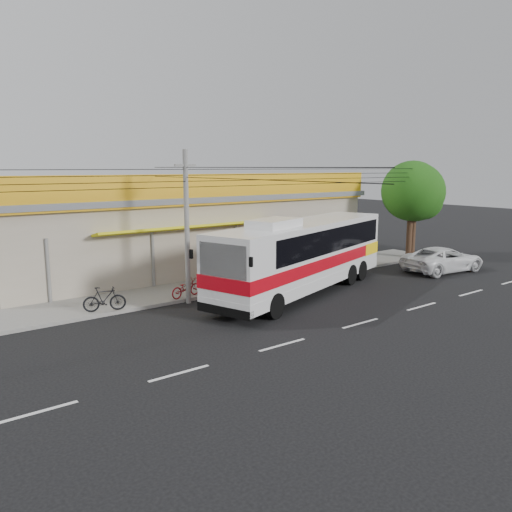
% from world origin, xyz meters
% --- Properties ---
extents(ground, '(120.00, 120.00, 0.00)m').
position_xyz_m(ground, '(0.00, 0.00, 0.00)').
color(ground, black).
rests_on(ground, ground).
extents(sidewalk, '(30.00, 3.20, 0.15)m').
position_xyz_m(sidewalk, '(0.00, 6.00, 0.07)').
color(sidewalk, slate).
rests_on(sidewalk, ground).
extents(lane_markings, '(50.00, 0.12, 0.01)m').
position_xyz_m(lane_markings, '(0.00, -2.50, 0.00)').
color(lane_markings, silver).
rests_on(lane_markings, ground).
extents(storefront_building, '(22.60, 9.20, 5.70)m').
position_xyz_m(storefront_building, '(-0.01, 11.54, 2.30)').
color(storefront_building, '#9F9580').
rests_on(storefront_building, ground).
extents(coach_bus, '(12.63, 6.34, 3.83)m').
position_xyz_m(coach_bus, '(1.64, 2.54, 2.05)').
color(coach_bus, silver).
rests_on(coach_bus, ground).
extents(motorbike_red, '(1.74, 0.91, 0.87)m').
position_xyz_m(motorbike_red, '(-3.76, 4.70, 0.58)').
color(motorbike_red, maroon).
rests_on(motorbike_red, sidewalk).
extents(motorbike_dark, '(1.80, 1.03, 1.04)m').
position_xyz_m(motorbike_dark, '(-7.58, 4.70, 0.67)').
color(motorbike_dark, black).
rests_on(motorbike_dark, sidewalk).
extents(white_car, '(5.42, 2.97, 1.44)m').
position_xyz_m(white_car, '(11.46, 1.29, 0.72)').
color(white_car, white).
rests_on(white_car, ground).
extents(utility_pole, '(34.00, 14.00, 6.81)m').
position_xyz_m(utility_pole, '(-3.91, 4.20, 5.61)').
color(utility_pole, slate).
rests_on(utility_pole, ground).
extents(tree_near, '(3.83, 3.83, 6.36)m').
position_xyz_m(tree_near, '(13.60, 4.85, 4.30)').
color(tree_near, '#321F14').
rests_on(tree_near, ground).
extents(tree_far, '(3.91, 3.91, 6.48)m').
position_xyz_m(tree_far, '(13.28, 4.88, 4.38)').
color(tree_far, '#321F14').
rests_on(tree_far, ground).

